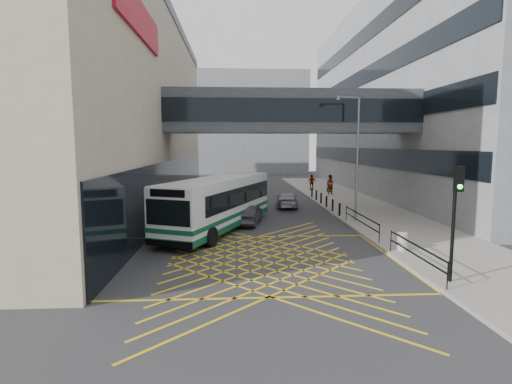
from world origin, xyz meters
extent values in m
plane|color=#333335|center=(0.00, 0.00, 0.00)|extent=(120.00, 120.00, 0.00)
cube|color=tan|center=(-18.00, 16.00, 8.00)|extent=(24.00, 42.00, 16.00)
cube|color=black|center=(-5.96, 16.00, 2.00)|extent=(0.10, 41.50, 4.00)
cube|color=#A9101F|center=(-5.92, 4.00, 11.50)|extent=(0.18, 9.00, 1.80)
cube|color=gray|center=(-5.96, 16.00, 15.60)|extent=(0.12, 41.50, 0.80)
cube|color=gray|center=(24.00, 24.00, 10.00)|extent=(24.00, 44.00, 20.00)
cube|color=black|center=(11.96, 24.00, 4.00)|extent=(0.10, 43.50, 1.60)
cube|color=black|center=(11.96, 24.00, 8.00)|extent=(0.10, 43.50, 1.60)
cube|color=black|center=(11.96, 24.00, 12.00)|extent=(0.10, 43.50, 1.60)
cube|color=black|center=(11.96, 24.00, 16.00)|extent=(0.10, 43.50, 1.60)
cube|color=gray|center=(-2.00, 60.00, 9.00)|extent=(28.00, 16.00, 18.00)
cube|color=#383D42|center=(3.00, 12.00, 7.50)|extent=(20.00, 4.00, 3.00)
cube|color=black|center=(3.00, 9.98, 7.50)|extent=(19.50, 0.06, 1.60)
cube|color=black|center=(3.00, 14.02, 7.50)|extent=(19.50, 0.06, 1.60)
cube|color=gray|center=(9.00, 15.00, 0.08)|extent=(6.00, 54.00, 0.16)
cube|color=gold|center=(0.00, 0.00, 0.00)|extent=(12.00, 9.00, 0.01)
cube|color=silver|center=(-2.13, 6.33, 1.74)|extent=(6.66, 11.35, 2.76)
cube|color=#0E492D|center=(-2.13, 6.33, 0.53)|extent=(6.72, 11.41, 0.35)
cube|color=#0E492D|center=(-2.13, 6.33, 1.07)|extent=(6.74, 11.41, 0.22)
cube|color=black|center=(-1.90, 6.89, 2.09)|extent=(6.17, 10.06, 1.07)
cube|color=black|center=(-4.28, 1.16, 1.99)|extent=(2.20, 0.98, 1.23)
cube|color=black|center=(-4.29, 1.14, 2.91)|extent=(1.72, 0.76, 0.36)
cube|color=silver|center=(-2.13, 6.33, 3.12)|extent=(6.61, 11.25, 0.10)
cube|color=black|center=(-4.29, 1.14, 0.51)|extent=(2.40, 1.07, 0.31)
cube|color=black|center=(0.02, 11.51, 0.51)|extent=(2.40, 1.07, 0.31)
cylinder|color=black|center=(-4.73, 3.42, 0.51)|extent=(0.66, 1.05, 1.02)
cylinder|color=black|center=(-2.35, 2.44, 0.51)|extent=(0.66, 1.05, 1.02)
cylinder|color=black|center=(-2.07, 9.84, 0.51)|extent=(0.66, 1.05, 1.02)
cylinder|color=black|center=(0.31, 8.85, 0.51)|extent=(0.66, 1.05, 1.02)
imported|color=white|center=(-2.44, 6.12, 0.65)|extent=(2.98, 4.42, 1.30)
imported|color=black|center=(-0.28, 8.09, 0.64)|extent=(2.36, 4.30, 1.27)
imported|color=gray|center=(3.20, 15.14, 0.65)|extent=(2.19, 4.34, 1.30)
cylinder|color=black|center=(6.71, -3.68, 1.95)|extent=(0.14, 0.14, 3.58)
cube|color=black|center=(6.69, -3.91, 3.95)|extent=(0.31, 0.21, 0.90)
sphere|color=#19E533|center=(6.68, -4.02, 3.69)|extent=(0.18, 0.18, 0.17)
cylinder|color=slate|center=(6.82, 8.12, 4.14)|extent=(0.20, 0.20, 7.96)
cube|color=slate|center=(6.07, 7.86, 8.12)|extent=(1.53, 0.62, 0.10)
cylinder|color=slate|center=(5.32, 7.60, 8.04)|extent=(0.36, 0.36, 0.25)
cylinder|color=#ADA89E|center=(6.76, 0.65, 0.58)|extent=(0.48, 0.48, 0.84)
cube|color=black|center=(6.15, -2.00, 1.11)|extent=(0.05, 5.00, 0.05)
cube|color=black|center=(6.15, -2.00, 0.71)|extent=(0.05, 5.00, 0.05)
cube|color=black|center=(6.15, 5.00, 1.11)|extent=(0.05, 6.00, 0.05)
cube|color=black|center=(6.15, 5.00, 0.71)|extent=(0.05, 6.00, 0.05)
cylinder|color=black|center=(6.15, -4.50, 0.66)|extent=(0.04, 0.04, 1.00)
cylinder|color=black|center=(6.15, 0.50, 0.66)|extent=(0.04, 0.04, 1.00)
cylinder|color=black|center=(6.15, 2.00, 0.66)|extent=(0.04, 0.04, 1.00)
cylinder|color=black|center=(6.15, 8.00, 0.66)|extent=(0.04, 0.04, 1.00)
cylinder|color=black|center=(6.25, 10.00, 0.61)|extent=(0.14, 0.14, 0.90)
cylinder|color=black|center=(6.25, 12.00, 0.61)|extent=(0.14, 0.14, 0.90)
cylinder|color=black|center=(6.25, 14.00, 0.61)|extent=(0.14, 0.14, 0.90)
cylinder|color=black|center=(6.25, 16.00, 0.61)|extent=(0.14, 0.14, 0.90)
cylinder|color=black|center=(6.25, 18.00, 0.61)|extent=(0.14, 0.14, 0.90)
cylinder|color=black|center=(6.25, 20.00, 0.61)|extent=(0.14, 0.14, 0.90)
imported|color=gray|center=(8.53, 22.19, 1.08)|extent=(0.82, 0.65, 1.85)
imported|color=gray|center=(8.99, 23.95, 1.08)|extent=(1.04, 0.89, 1.84)
imported|color=gray|center=(7.42, 26.02, 1.01)|extent=(1.02, 0.53, 1.70)
camera|label=1|loc=(-1.20, -17.42, 5.14)|focal=28.00mm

